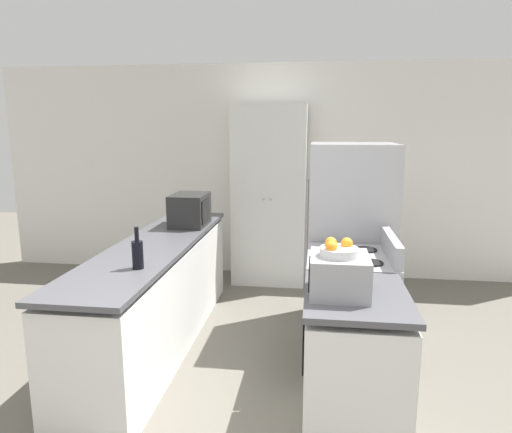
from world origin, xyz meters
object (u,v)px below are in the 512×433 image
(pantry_cabinet, at_px, (270,195))
(microwave, at_px, (190,210))
(wine_bottle, at_px, (138,254))
(toaster_oven, at_px, (339,275))
(stove, at_px, (348,312))
(fruit_bowl, at_px, (338,250))
(refrigerator, at_px, (350,238))

(pantry_cabinet, bearing_deg, microwave, -120.61)
(microwave, bearing_deg, wine_bottle, -89.01)
(microwave, distance_m, toaster_oven, 2.16)
(wine_bottle, relative_size, toaster_oven, 0.79)
(stove, distance_m, wine_bottle, 1.63)
(microwave, xyz_separation_m, fruit_bowl, (1.34, -1.70, 0.11))
(pantry_cabinet, relative_size, microwave, 4.70)
(stove, xyz_separation_m, microwave, (-1.47, 0.89, 0.60))
(microwave, distance_m, fruit_bowl, 2.17)
(toaster_oven, bearing_deg, fruit_bowl, -126.18)
(stove, distance_m, microwave, 1.82)
(pantry_cabinet, relative_size, toaster_oven, 5.78)
(wine_bottle, height_order, fruit_bowl, fruit_bowl)
(toaster_oven, bearing_deg, stove, 81.01)
(fruit_bowl, bearing_deg, toaster_oven, 53.82)
(wine_bottle, bearing_deg, refrigerator, 40.40)
(wine_bottle, bearing_deg, fruit_bowl, -13.63)
(pantry_cabinet, xyz_separation_m, microwave, (-0.66, -1.12, 0.01))
(refrigerator, bearing_deg, stove, -93.62)
(pantry_cabinet, bearing_deg, stove, -67.89)
(pantry_cabinet, distance_m, microwave, 1.30)
(stove, bearing_deg, microwave, 149.00)
(toaster_oven, relative_size, fruit_bowl, 1.69)
(wine_bottle, bearing_deg, toaster_oven, -12.98)
(stove, relative_size, wine_bottle, 3.70)
(stove, relative_size, toaster_oven, 2.94)
(microwave, bearing_deg, toaster_oven, -51.43)
(refrigerator, bearing_deg, pantry_cabinet, 125.16)
(pantry_cabinet, height_order, fruit_bowl, pantry_cabinet)
(wine_bottle, relative_size, fruit_bowl, 1.34)
(refrigerator, height_order, toaster_oven, refrigerator)
(wine_bottle, xyz_separation_m, toaster_oven, (1.32, -0.30, 0.01))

